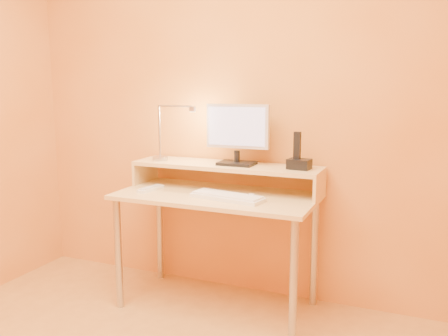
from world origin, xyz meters
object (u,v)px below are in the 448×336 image
at_px(monitor_panel, 238,126).
at_px(remote_control, 151,189).
at_px(keyboard, 227,197).
at_px(mouse, 251,197).
at_px(phone_dock, 299,164).
at_px(lamp_base, 160,158).

relative_size(monitor_panel, remote_control, 2.00).
bearing_deg(keyboard, monitor_panel, 108.56).
bearing_deg(mouse, phone_dock, 21.09).
bearing_deg(lamp_base, phone_dock, 1.86).
bearing_deg(remote_control, monitor_panel, 34.83).
bearing_deg(monitor_panel, lamp_base, -178.22).
relative_size(monitor_panel, lamp_base, 3.96).
bearing_deg(lamp_base, mouse, -14.95).
bearing_deg(mouse, remote_control, 156.38).
distance_m(mouse, remote_control, 0.66).
relative_size(monitor_panel, mouse, 3.64).
bearing_deg(phone_dock, lamp_base, -172.90).
height_order(lamp_base, keyboard, lamp_base).
height_order(keyboard, mouse, mouse).
height_order(lamp_base, remote_control, lamp_base).
distance_m(phone_dock, keyboard, 0.47).
bearing_deg(keyboard, lamp_base, 168.82).
xyz_separation_m(monitor_panel, remote_control, (-0.49, -0.23, -0.39)).
distance_m(lamp_base, remote_control, 0.25).
bearing_deg(phone_dock, monitor_panel, -176.22).
height_order(lamp_base, phone_dock, phone_dock).
bearing_deg(lamp_base, keyboard, -21.20).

